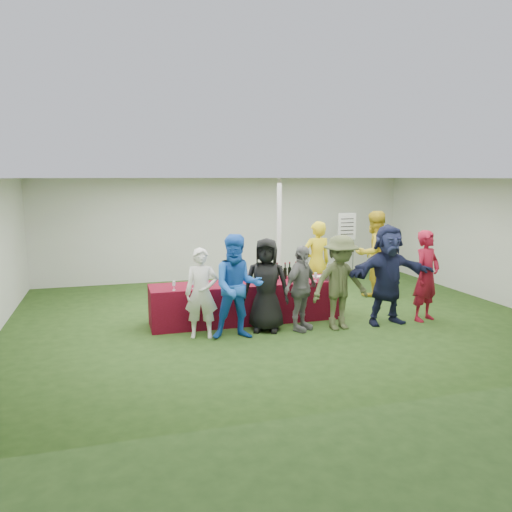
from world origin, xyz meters
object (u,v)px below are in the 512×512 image
object	(u,v)px
customer_4	(340,283)
customer_5	(388,275)
wine_list_sign	(347,232)
staff_back	(374,254)
staff_pourer	(317,262)
customer_2	(266,285)
serving_table	(246,302)
customer_3	(301,288)
dump_bucket	(329,275)
customer_0	(202,293)
customer_6	(426,276)
customer_1	(238,287)

from	to	relation	value
customer_4	customer_5	bearing A→B (deg)	-1.49
wine_list_sign	staff_back	bearing A→B (deg)	-94.67
staff_pourer	customer_2	distance (m)	2.30
customer_5	customer_4	bearing A→B (deg)	-177.52
serving_table	customer_2	distance (m)	0.84
customer_3	dump_bucket	bearing A→B (deg)	2.25
staff_back	customer_4	bearing A→B (deg)	37.94
customer_3	wine_list_sign	bearing A→B (deg)	18.96
serving_table	staff_back	size ratio (longest dim) A/B	1.83
staff_back	customer_5	bearing A→B (deg)	56.15
serving_table	customer_5	xyz separation A→B (m)	(2.48, -0.89, 0.56)
wine_list_sign	customer_5	world-z (taller)	customer_5
customer_3	customer_4	bearing A→B (deg)	-44.79
customer_0	customer_2	distance (m)	1.17
serving_table	staff_back	world-z (taller)	staff_back
dump_bucket	customer_5	xyz separation A→B (m)	(0.88, -0.67, 0.09)
serving_table	staff_back	distance (m)	3.62
serving_table	customer_4	xyz separation A→B (m)	(1.49, -0.96, 0.48)
customer_3	customer_0	bearing A→B (deg)	142.01
customer_3	customer_6	distance (m)	2.53
wine_list_sign	customer_0	size ratio (longest dim) A/B	1.16
staff_back	customer_0	xyz separation A→B (m)	(-4.34, -1.92, -0.21)
dump_bucket	staff_back	distance (m)	2.26
dump_bucket	customer_3	size ratio (longest dim) A/B	0.15
staff_pourer	customer_0	bearing A→B (deg)	26.89
wine_list_sign	customer_4	size ratio (longest dim) A/B	1.05
serving_table	staff_pourer	distance (m)	2.13
staff_back	customer_4	xyz separation A→B (m)	(-1.87, -2.15, -0.13)
customer_3	customer_5	bearing A→B (deg)	-36.77
customer_1	customer_2	size ratio (longest dim) A/B	1.07
staff_pourer	staff_back	xyz separation A→B (m)	(1.53, 0.26, 0.09)
customer_0	customer_1	xyz separation A→B (m)	(0.58, -0.22, 0.12)
staff_pourer	staff_back	world-z (taller)	staff_back
customer_3	customer_4	distance (m)	0.72
dump_bucket	staff_pourer	xyz separation A→B (m)	(0.24, 1.15, 0.05)
dump_bucket	customer_3	world-z (taller)	customer_3
staff_pourer	customer_5	xyz separation A→B (m)	(0.65, -1.82, 0.04)
customer_1	customer_2	bearing A→B (deg)	31.39
serving_table	customer_1	xyz separation A→B (m)	(-0.40, -0.94, 0.52)
staff_back	customer_6	xyz separation A→B (m)	(-0.05, -2.10, -0.11)
dump_bucket	staff_back	size ratio (longest dim) A/B	0.12
customer_4	dump_bucket	bearing A→B (deg)	76.25
customer_4	staff_pourer	bearing A→B (deg)	74.47
staff_pourer	customer_5	bearing A→B (deg)	105.92
staff_pourer	customer_4	xyz separation A→B (m)	(-0.35, -1.89, -0.04)
customer_0	customer_4	world-z (taller)	customer_4
customer_6	customer_2	bearing A→B (deg)	154.01
customer_4	customer_5	world-z (taller)	customer_5
customer_1	customer_3	distance (m)	1.20
staff_pourer	customer_6	distance (m)	2.35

